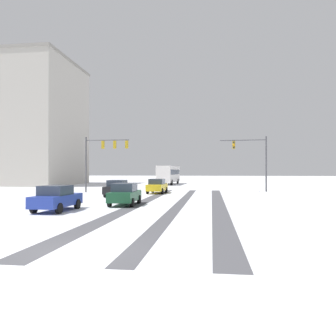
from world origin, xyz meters
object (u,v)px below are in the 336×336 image
object	(u,v)px
traffic_signal_near_left	(103,152)
car_blue_fourth	(56,198)
traffic_signal_near_right	(253,155)
bus_oncoming	(169,174)
car_black_second	(117,188)
car_yellow_cab_lead	(157,186)
office_building_far_left_block	(20,124)
car_dark_green_third	(125,194)

from	to	relation	value
traffic_signal_near_left	car_blue_fourth	bearing A→B (deg)	-80.67
traffic_signal_near_right	car_blue_fourth	bearing A→B (deg)	-126.98
traffic_signal_near_right	bus_oncoming	bearing A→B (deg)	121.10
car_black_second	car_blue_fourth	bearing A→B (deg)	-92.49
car_black_second	car_blue_fourth	xyz separation A→B (m)	(-0.51, -11.78, 0.00)
car_yellow_cab_lead	office_building_far_left_block	distance (m)	36.09
car_blue_fourth	office_building_far_left_block	bearing A→B (deg)	124.70
traffic_signal_near_left	car_blue_fourth	world-z (taller)	traffic_signal_near_left
car_yellow_cab_lead	car_black_second	xyz separation A→B (m)	(-3.14, -4.93, 0.00)
traffic_signal_near_left	bus_oncoming	distance (m)	23.71
bus_oncoming	office_building_far_left_block	xyz separation A→B (m)	(-26.87, -4.19, 9.14)
car_dark_green_third	car_blue_fourth	size ratio (longest dim) A/B	1.01
traffic_signal_near_right	car_black_second	xyz separation A→B (m)	(-14.02, -7.52, -3.56)
car_dark_green_third	car_blue_fourth	distance (m)	5.21
traffic_signal_near_left	car_blue_fourth	xyz separation A→B (m)	(2.83, -17.20, -3.95)
traffic_signal_near_right	traffic_signal_near_left	size ratio (longest dim) A/B	1.00
traffic_signal_near_right	office_building_far_left_block	bearing A→B (deg)	156.99
traffic_signal_near_left	car_yellow_cab_lead	distance (m)	7.60
traffic_signal_near_right	bus_oncoming	xyz separation A→B (m)	(-12.66, 20.98, -2.39)
traffic_signal_near_left	bus_oncoming	bearing A→B (deg)	78.48
car_yellow_cab_lead	bus_oncoming	world-z (taller)	bus_oncoming
traffic_signal_near_left	office_building_far_left_block	size ratio (longest dim) A/B	0.29
office_building_far_left_block	car_yellow_cab_lead	bearing A→B (deg)	-34.09
car_yellow_cab_lead	car_dark_green_third	xyz separation A→B (m)	(-0.29, -12.72, 0.00)
traffic_signal_near_right	car_dark_green_third	world-z (taller)	traffic_signal_near_right
office_building_far_left_block	car_dark_green_third	bearing A→B (deg)	-48.55
car_yellow_cab_lead	traffic_signal_near_right	bearing A→B (deg)	13.41
traffic_signal_near_right	traffic_signal_near_left	xyz separation A→B (m)	(-17.36, -2.10, 0.38)
car_dark_green_third	bus_oncoming	xyz separation A→B (m)	(-1.49, 36.29, 1.18)
car_black_second	car_blue_fourth	world-z (taller)	same
car_dark_green_third	car_blue_fourth	bearing A→B (deg)	-130.16
car_yellow_cab_lead	car_blue_fourth	xyz separation A→B (m)	(-3.65, -16.71, 0.00)
car_yellow_cab_lead	traffic_signal_near_left	bearing A→B (deg)	175.62
car_yellow_cab_lead	car_black_second	world-z (taller)	same
traffic_signal_near_right	car_yellow_cab_lead	world-z (taller)	traffic_signal_near_right
car_blue_fourth	bus_oncoming	size ratio (longest dim) A/B	0.37
traffic_signal_near_left	office_building_far_left_block	world-z (taller)	office_building_far_left_block
car_dark_green_third	car_yellow_cab_lead	bearing A→B (deg)	88.71
car_yellow_cab_lead	office_building_far_left_block	size ratio (longest dim) A/B	0.19
car_dark_green_third	office_building_far_left_block	world-z (taller)	office_building_far_left_block
car_yellow_cab_lead	car_dark_green_third	size ratio (longest dim) A/B	1.00
traffic_signal_near_right	bus_oncoming	size ratio (longest dim) A/B	0.59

